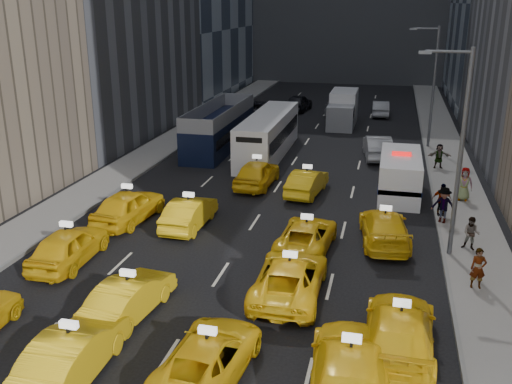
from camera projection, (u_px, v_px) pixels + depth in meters
sidewalk_west at (150, 155)px, 41.45m from camera, size 3.00×90.00×0.15m
sidewalk_east at (452, 174)px, 36.85m from camera, size 3.00×90.00×0.15m
curb_west at (168, 156)px, 41.13m from camera, size 0.15×90.00×0.18m
curb_east at (429, 172)px, 37.16m from camera, size 0.15×90.00×0.18m
streetlight_near at (458, 148)px, 23.61m from camera, size 2.15×0.22×9.00m
streetlight_far at (432, 83)px, 42.05m from camera, size 2.15×0.22×9.00m
taxi_5 at (72, 354)px, 16.91m from camera, size 1.68×4.71×1.55m
taxi_6 at (208, 356)px, 16.95m from camera, size 2.63×5.01×1.34m
taxi_7 at (350, 370)px, 16.07m from camera, size 2.61×5.80×1.65m
taxi_8 at (69, 246)px, 24.26m from camera, size 2.00×4.71×1.59m
taxi_9 at (130, 297)px, 20.26m from camera, size 2.02×4.52×1.44m
taxi_10 at (290, 277)px, 21.63m from camera, size 2.50×5.35×1.48m
taxi_11 at (400, 331)px, 18.04m from camera, size 2.32×5.47×1.57m
taxi_12 at (128, 206)px, 28.87m from camera, size 2.44×5.08×1.67m
taxi_13 at (189, 213)px, 28.22m from camera, size 1.63×4.50×1.48m
taxi_14 at (307, 235)px, 25.69m from camera, size 2.51×4.97×1.35m
taxi_15 at (384, 228)px, 26.36m from camera, size 2.69×5.36×1.49m
taxi_16 at (257, 173)px, 34.43m from camera, size 2.18×4.89×1.63m
taxi_17 at (307, 182)px, 33.03m from camera, size 2.09×4.54×1.44m
nypd_van at (400, 176)px, 32.79m from camera, size 2.84×6.10×2.54m
double_decker at (220, 127)px, 43.14m from camera, size 3.14×11.37×3.27m
city_bus at (268, 135)px, 41.17m from camera, size 2.56×11.59×2.99m
box_truck at (343, 109)px, 51.06m from camera, size 2.46×6.66×3.01m
misc_car_0 at (378, 147)px, 40.59m from camera, size 2.38×5.17×1.64m
misc_car_1 at (260, 109)px, 54.99m from camera, size 3.00×5.72×1.54m
misc_car_2 at (336, 107)px, 56.48m from camera, size 2.00×4.89×1.42m
misc_car_3 at (299, 103)px, 58.01m from camera, size 2.53×5.09×1.67m
misc_car_4 at (381, 108)px, 55.47m from camera, size 1.75×4.55×1.48m
pedestrian_0 at (478, 268)px, 21.86m from camera, size 0.63×0.44×1.63m
pedestrian_1 at (471, 233)px, 25.27m from camera, size 0.82×0.60×1.52m
pedestrian_2 at (444, 205)px, 28.32m from camera, size 1.28×0.87×1.83m
pedestrian_3 at (442, 199)px, 29.30m from camera, size 1.05×0.58×1.71m
pedestrian_4 at (464, 184)px, 31.53m from camera, size 0.98×0.63×1.87m
pedestrian_5 at (439, 156)px, 37.65m from camera, size 1.56×0.67×1.62m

